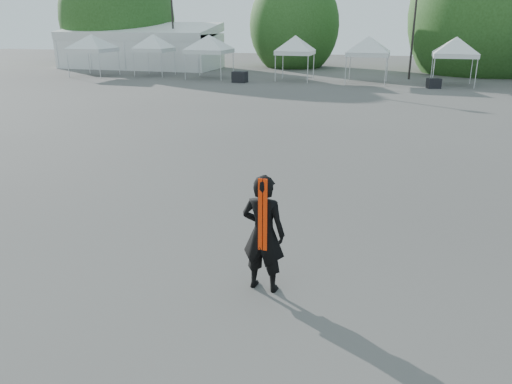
# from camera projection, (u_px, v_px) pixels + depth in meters

# --- Properties ---
(ground) EXTENTS (120.00, 120.00, 0.00)m
(ground) POSITION_uv_depth(u_px,v_px,m) (266.00, 231.00, 11.00)
(ground) COLOR #474442
(ground) RESTS_ON ground
(marquee) EXTENTS (15.00, 6.25, 4.23)m
(marquee) POSITION_uv_depth(u_px,v_px,m) (140.00, 47.00, 47.93)
(marquee) COLOR silver
(marquee) RESTS_ON ground
(light_pole_west) EXTENTS (0.60, 0.25, 10.30)m
(light_pole_west) POSITION_uv_depth(u_px,v_px,m) (172.00, 4.00, 44.73)
(light_pole_west) COLOR black
(light_pole_west) RESTS_ON ground
(light_pole_east) EXTENTS (0.60, 0.25, 9.80)m
(light_pole_east) POSITION_uv_depth(u_px,v_px,m) (416.00, 4.00, 37.45)
(light_pole_east) COLOR black
(light_pole_east) RESTS_ON ground
(tree_far_w) EXTENTS (4.80, 4.80, 7.30)m
(tree_far_w) POSITION_uv_depth(u_px,v_px,m) (118.00, 19.00, 50.87)
(tree_far_w) COLOR #382314
(tree_far_w) RESTS_ON ground
(tree_mid_w) EXTENTS (4.16, 4.16, 6.33)m
(tree_mid_w) POSITION_uv_depth(u_px,v_px,m) (294.00, 25.00, 48.13)
(tree_mid_w) COLOR #382314
(tree_mid_w) RESTS_ON ground
(tree_mid_e) EXTENTS (5.12, 5.12, 7.79)m
(tree_mid_e) POSITION_uv_depth(u_px,v_px,m) (488.00, 15.00, 42.45)
(tree_mid_e) COLOR #382314
(tree_mid_e) RESTS_ON ground
(tent_a) EXTENTS (4.39, 4.39, 3.88)m
(tent_a) POSITION_uv_depth(u_px,v_px,m) (91.00, 38.00, 40.53)
(tent_a) COLOR silver
(tent_a) RESTS_ON ground
(tent_b) EXTENTS (3.80, 3.80, 3.88)m
(tent_b) POSITION_uv_depth(u_px,v_px,m) (153.00, 37.00, 40.80)
(tent_b) COLOR silver
(tent_b) RESTS_ON ground
(tent_c) EXTENTS (4.47, 4.47, 3.88)m
(tent_c) POSITION_uv_depth(u_px,v_px,m) (209.00, 38.00, 38.89)
(tent_c) COLOR silver
(tent_c) RESTS_ON ground
(tent_d) EXTENTS (3.77, 3.77, 3.88)m
(tent_d) POSITION_uv_depth(u_px,v_px,m) (295.00, 39.00, 37.32)
(tent_d) COLOR silver
(tent_d) RESTS_ON ground
(tent_e) EXTENTS (4.20, 4.20, 3.88)m
(tent_e) POSITION_uv_depth(u_px,v_px,m) (369.00, 40.00, 35.74)
(tent_e) COLOR silver
(tent_e) RESTS_ON ground
(tent_f) EXTENTS (4.14, 4.14, 3.88)m
(tent_f) POSITION_uv_depth(u_px,v_px,m) (457.00, 41.00, 34.48)
(tent_f) COLOR silver
(tent_f) RESTS_ON ground
(man) EXTENTS (0.79, 0.56, 2.05)m
(man) POSITION_uv_depth(u_px,v_px,m) (263.00, 233.00, 8.32)
(man) COLOR black
(man) RESTS_ON ground
(crate_west) EXTENTS (1.08, 0.87, 0.80)m
(crate_west) POSITION_uv_depth(u_px,v_px,m) (240.00, 77.00, 37.05)
(crate_west) COLOR black
(crate_west) RESTS_ON ground
(crate_mid) EXTENTS (1.02, 0.91, 0.66)m
(crate_mid) POSITION_uv_depth(u_px,v_px,m) (434.00, 83.00, 33.91)
(crate_mid) COLOR black
(crate_mid) RESTS_ON ground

